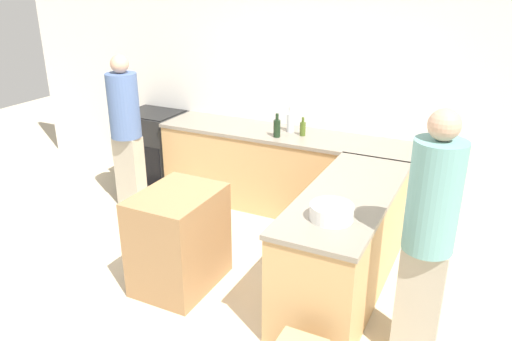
{
  "coord_description": "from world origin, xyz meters",
  "views": [
    {
      "loc": [
        2.1,
        -3.09,
        2.6
      ],
      "look_at": [
        0.28,
        0.57,
        0.97
      ],
      "focal_mm": 35.0,
      "sensor_mm": 36.0,
      "label": 1
    }
  ],
  "objects_px": {
    "mixing_bowl": "(332,212)",
    "wine_bottle_dark": "(277,128)",
    "olive_oil_bottle": "(303,128)",
    "person_by_range": "(126,127)",
    "range_oven": "(155,147)",
    "vinegar_bottle_clear": "(290,122)",
    "island_table": "(179,239)",
    "person_at_peninsula": "(429,232)"
  },
  "relations": [
    {
      "from": "wine_bottle_dark",
      "to": "olive_oil_bottle",
      "type": "bearing_deg",
      "value": 36.68
    },
    {
      "from": "person_at_peninsula",
      "to": "range_oven",
      "type": "bearing_deg",
      "value": 153.36
    },
    {
      "from": "range_oven",
      "to": "person_at_peninsula",
      "type": "xyz_separation_m",
      "value": [
        3.67,
        -1.84,
        0.54
      ]
    },
    {
      "from": "range_oven",
      "to": "island_table",
      "type": "distance_m",
      "value": 2.47
    },
    {
      "from": "person_at_peninsula",
      "to": "person_by_range",
      "type": "bearing_deg",
      "value": 162.49
    },
    {
      "from": "mixing_bowl",
      "to": "vinegar_bottle_clear",
      "type": "xyz_separation_m",
      "value": [
        -1.1,
        1.85,
        0.06
      ]
    },
    {
      "from": "range_oven",
      "to": "wine_bottle_dark",
      "type": "bearing_deg",
      "value": -5.97
    },
    {
      "from": "mixing_bowl",
      "to": "person_by_range",
      "type": "distance_m",
      "value": 2.97
    },
    {
      "from": "range_oven",
      "to": "person_at_peninsula",
      "type": "height_order",
      "value": "person_at_peninsula"
    },
    {
      "from": "olive_oil_bottle",
      "to": "island_table",
      "type": "bearing_deg",
      "value": -102.81
    },
    {
      "from": "olive_oil_bottle",
      "to": "wine_bottle_dark",
      "type": "bearing_deg",
      "value": -143.32
    },
    {
      "from": "mixing_bowl",
      "to": "person_at_peninsula",
      "type": "distance_m",
      "value": 0.68
    },
    {
      "from": "mixing_bowl",
      "to": "person_by_range",
      "type": "bearing_deg",
      "value": 159.35
    },
    {
      "from": "mixing_bowl",
      "to": "olive_oil_bottle",
      "type": "height_order",
      "value": "olive_oil_bottle"
    },
    {
      "from": "mixing_bowl",
      "to": "olive_oil_bottle",
      "type": "bearing_deg",
      "value": 117.48
    },
    {
      "from": "olive_oil_bottle",
      "to": "person_by_range",
      "type": "relative_size",
      "value": 0.12
    },
    {
      "from": "wine_bottle_dark",
      "to": "person_at_peninsula",
      "type": "xyz_separation_m",
      "value": [
        1.84,
        -1.65,
        -0.02
      ]
    },
    {
      "from": "wine_bottle_dark",
      "to": "vinegar_bottle_clear",
      "type": "relative_size",
      "value": 0.92
    },
    {
      "from": "mixing_bowl",
      "to": "person_at_peninsula",
      "type": "height_order",
      "value": "person_at_peninsula"
    },
    {
      "from": "vinegar_bottle_clear",
      "to": "island_table",
      "type": "bearing_deg",
      "value": -97.05
    },
    {
      "from": "island_table",
      "to": "wine_bottle_dark",
      "type": "relative_size",
      "value": 3.34
    },
    {
      "from": "vinegar_bottle_clear",
      "to": "person_at_peninsula",
      "type": "height_order",
      "value": "person_at_peninsula"
    },
    {
      "from": "mixing_bowl",
      "to": "olive_oil_bottle",
      "type": "relative_size",
      "value": 1.54
    },
    {
      "from": "island_table",
      "to": "person_at_peninsula",
      "type": "bearing_deg",
      "value": -0.02
    },
    {
      "from": "wine_bottle_dark",
      "to": "person_at_peninsula",
      "type": "relative_size",
      "value": 0.14
    },
    {
      "from": "range_oven",
      "to": "vinegar_bottle_clear",
      "type": "relative_size",
      "value": 3.27
    },
    {
      "from": "olive_oil_bottle",
      "to": "vinegar_bottle_clear",
      "type": "bearing_deg",
      "value": 156.94
    },
    {
      "from": "island_table",
      "to": "range_oven",
      "type": "bearing_deg",
      "value": 131.86
    },
    {
      "from": "vinegar_bottle_clear",
      "to": "olive_oil_bottle",
      "type": "bearing_deg",
      "value": -23.06
    },
    {
      "from": "vinegar_bottle_clear",
      "to": "range_oven",
      "type": "bearing_deg",
      "value": -178.22
    },
    {
      "from": "mixing_bowl",
      "to": "person_by_range",
      "type": "xyz_separation_m",
      "value": [
        -2.78,
        1.05,
        -0.02
      ]
    },
    {
      "from": "range_oven",
      "to": "vinegar_bottle_clear",
      "type": "height_order",
      "value": "vinegar_bottle_clear"
    },
    {
      "from": "vinegar_bottle_clear",
      "to": "olive_oil_bottle",
      "type": "relative_size",
      "value": 1.39
    },
    {
      "from": "wine_bottle_dark",
      "to": "person_by_range",
      "type": "height_order",
      "value": "person_by_range"
    },
    {
      "from": "mixing_bowl",
      "to": "wine_bottle_dark",
      "type": "xyz_separation_m",
      "value": [
        -1.16,
        1.6,
        0.05
      ]
    },
    {
      "from": "person_by_range",
      "to": "person_at_peninsula",
      "type": "height_order",
      "value": "person_at_peninsula"
    },
    {
      "from": "island_table",
      "to": "olive_oil_bottle",
      "type": "distance_m",
      "value": 1.95
    },
    {
      "from": "range_oven",
      "to": "island_table",
      "type": "height_order",
      "value": "range_oven"
    },
    {
      "from": "person_at_peninsula",
      "to": "olive_oil_bottle",
      "type": "bearing_deg",
      "value": 131.41
    },
    {
      "from": "wine_bottle_dark",
      "to": "person_by_range",
      "type": "bearing_deg",
      "value": -161.15
    },
    {
      "from": "wine_bottle_dark",
      "to": "mixing_bowl",
      "type": "bearing_deg",
      "value": -54.19
    },
    {
      "from": "person_by_range",
      "to": "vinegar_bottle_clear",
      "type": "bearing_deg",
      "value": 25.61
    }
  ]
}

